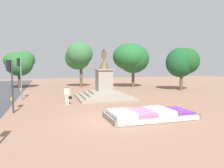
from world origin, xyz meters
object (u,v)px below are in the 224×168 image
flower_planter (149,115)px  pedestrian_with_handbag (67,94)px  traffic_light_far_corner (20,72)px  traffic_light_mid_block (10,77)px  statue_monument (104,89)px

flower_planter → pedestrian_with_handbag: pedestrian_with_handbag is taller
traffic_light_far_corner → pedestrian_with_handbag: traffic_light_far_corner is taller
flower_planter → traffic_light_mid_block: bearing=154.3°
traffic_light_far_corner → pedestrian_with_handbag: 6.06m
flower_planter → traffic_light_mid_block: 10.09m
statue_monument → traffic_light_mid_block: 9.75m
statue_monument → traffic_light_mid_block: bearing=-148.7°
flower_planter → traffic_light_far_corner: bearing=130.1°
traffic_light_far_corner → flower_planter: bearing=-49.9°
traffic_light_far_corner → traffic_light_mid_block: bearing=-89.6°
flower_planter → statue_monument: (-0.63, 9.24, 0.71)m
flower_planter → traffic_light_mid_block: (-8.83, 4.25, 2.38)m
statue_monument → pedestrian_with_handbag: bearing=-146.7°
flower_planter → statue_monument: size_ratio=1.04×
traffic_light_far_corner → pedestrian_with_handbag: bearing=-43.1°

